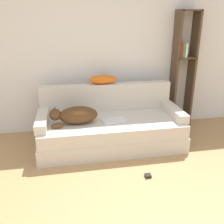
# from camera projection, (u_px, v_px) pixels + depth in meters

# --- Properties ---
(wall_back) EXTENTS (7.49, 0.06, 2.70)m
(wall_back) POSITION_uv_depth(u_px,v_px,m) (95.00, 49.00, 4.00)
(wall_back) COLOR silver
(wall_back) RESTS_ON ground_plane
(couch) EXTENTS (2.10, 0.95, 0.42)m
(couch) POSITION_uv_depth(u_px,v_px,m) (111.00, 132.00, 3.74)
(couch) COLOR beige
(couch) RESTS_ON ground_plane
(couch_backrest) EXTENTS (2.06, 0.15, 0.43)m
(couch_backrest) POSITION_uv_depth(u_px,v_px,m) (106.00, 97.00, 3.96)
(couch_backrest) COLOR beige
(couch_backrest) RESTS_ON couch
(couch_arm_left) EXTENTS (0.15, 0.76, 0.13)m
(couch_arm_left) POSITION_uv_depth(u_px,v_px,m) (42.00, 120.00, 3.48)
(couch_arm_left) COLOR beige
(couch_arm_left) RESTS_ON couch
(couch_arm_right) EXTENTS (0.15, 0.76, 0.13)m
(couch_arm_right) POSITION_uv_depth(u_px,v_px,m) (174.00, 111.00, 3.80)
(couch_arm_right) COLOR beige
(couch_arm_right) RESTS_ON couch
(dog) EXTENTS (0.67, 0.31, 0.25)m
(dog) POSITION_uv_depth(u_px,v_px,m) (75.00, 115.00, 3.48)
(dog) COLOR #513319
(dog) RESTS_ON couch
(laptop) EXTENTS (0.38, 0.26, 0.02)m
(laptop) POSITION_uv_depth(u_px,v_px,m) (114.00, 120.00, 3.60)
(laptop) COLOR silver
(laptop) RESTS_ON couch
(throw_pillow) EXTENTS (0.43, 0.22, 0.13)m
(throw_pillow) POSITION_uv_depth(u_px,v_px,m) (103.00, 79.00, 3.87)
(throw_pillow) COLOR orange
(throw_pillow) RESTS_ON couch_backrest
(bookshelf) EXTENTS (0.35, 0.26, 1.94)m
(bookshelf) POSITION_uv_depth(u_px,v_px,m) (183.00, 66.00, 4.18)
(bookshelf) COLOR #4C3823
(bookshelf) RESTS_ON ground_plane
(power_adapter) EXTENTS (0.07, 0.07, 0.03)m
(power_adapter) POSITION_uv_depth(u_px,v_px,m) (148.00, 176.00, 3.04)
(power_adapter) COLOR black
(power_adapter) RESTS_ON ground_plane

